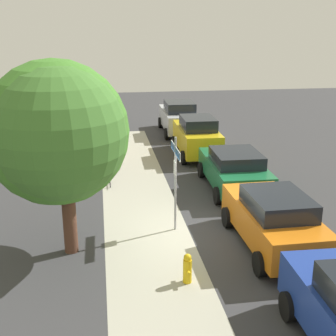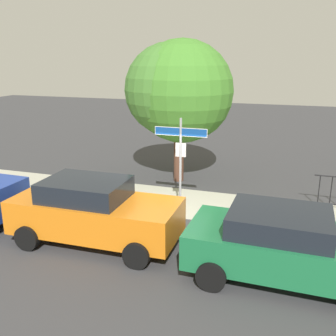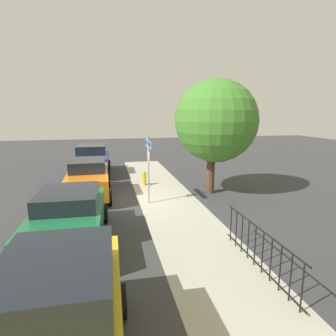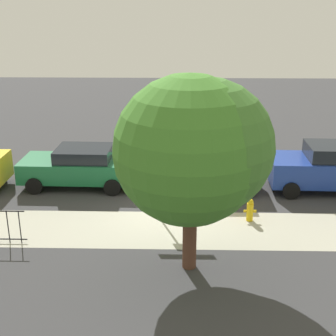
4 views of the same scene
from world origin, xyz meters
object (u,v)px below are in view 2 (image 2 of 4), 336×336
object	(u,v)px
car_green	(288,245)
fire_hydrant	(95,189)
shade_tree	(178,89)
street_sign	(181,149)
car_orange	(94,211)

from	to	relation	value
car_green	fire_hydrant	bearing A→B (deg)	155.58
car_green	fire_hydrant	distance (m)	6.99
shade_tree	fire_hydrant	distance (m)	4.81
shade_tree	fire_hydrant	size ratio (longest dim) A/B	6.84
street_sign	shade_tree	xyz separation A→B (m)	(-1.08, 3.30, 1.45)
fire_hydrant	shade_tree	bearing A→B (deg)	57.74
car_green	car_orange	bearing A→B (deg)	178.06
street_sign	car_green	xyz separation A→B (m)	(3.24, -2.83, -1.24)
shade_tree	car_green	distance (m)	7.97
street_sign	shade_tree	size ratio (longest dim) A/B	0.56
shade_tree	car_green	size ratio (longest dim) A/B	1.20
street_sign	car_green	size ratio (longest dim) A/B	0.67
street_sign	car_green	distance (m)	4.48
fire_hydrant	street_sign	bearing A→B (deg)	-3.74
car_orange	shade_tree	bearing A→B (deg)	84.67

